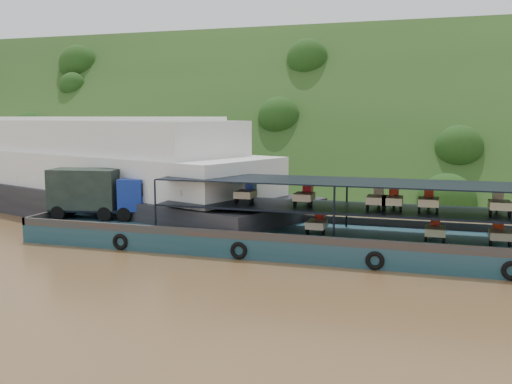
% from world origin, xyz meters
% --- Properties ---
extents(ground, '(160.00, 160.00, 0.00)m').
position_xyz_m(ground, '(0.00, 0.00, 0.00)').
color(ground, brown).
rests_on(ground, ground).
extents(hillside, '(140.00, 39.60, 39.60)m').
position_xyz_m(hillside, '(0.00, 36.00, 0.00)').
color(hillside, '#193312').
rests_on(hillside, ground).
extents(cargo_barge, '(35.06, 7.18, 4.76)m').
position_xyz_m(cargo_barge, '(-0.43, -0.04, 1.19)').
color(cargo_barge, '#134045').
rests_on(cargo_barge, ground).
extents(passenger_ferry, '(42.87, 24.15, 8.47)m').
position_xyz_m(passenger_ferry, '(-18.95, 8.61, 3.67)').
color(passenger_ferry, black).
rests_on(passenger_ferry, ground).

